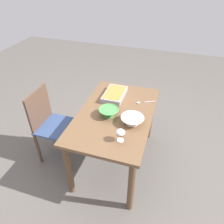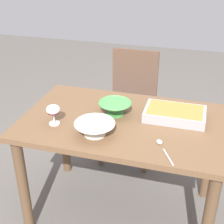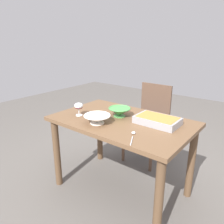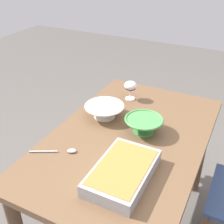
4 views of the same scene
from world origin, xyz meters
name	(u,v)px [view 3 (image 3 of 4)]	position (x,y,z in m)	size (l,w,h in m)	color
ground_plane	(121,189)	(0.00, 0.00, 0.00)	(8.00, 8.00, 0.00)	#5B5651
dining_table	(122,132)	(0.00, 0.00, 0.62)	(1.23, 0.77, 0.74)	brown
chair	(150,119)	(0.12, -0.75, 0.50)	(0.41, 0.44, 0.91)	#334772
wine_glass	(79,107)	(0.38, 0.16, 0.83)	(0.08, 0.08, 0.12)	white
casserole_dish	(157,120)	(-0.29, -0.10, 0.77)	(0.36, 0.22, 0.06)	#99999E
mixing_bowl	(119,111)	(0.07, -0.06, 0.79)	(0.20, 0.20, 0.09)	#4C994C
small_bowl	(97,118)	(0.11, 0.20, 0.78)	(0.23, 0.23, 0.08)	white
serving_spoon	(133,135)	(-0.27, 0.23, 0.75)	(0.12, 0.21, 0.01)	silver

